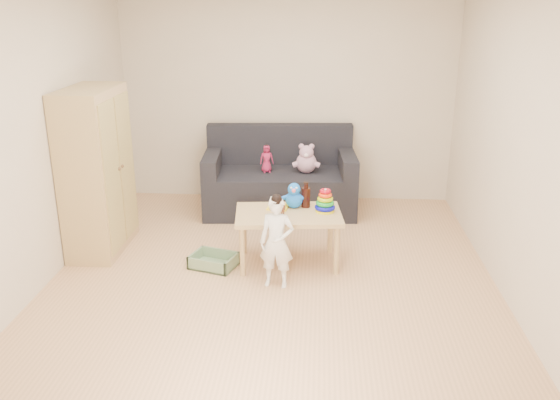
# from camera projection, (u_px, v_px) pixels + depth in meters

# --- Properties ---
(room) EXTENTS (4.50, 4.50, 4.50)m
(room) POSITION_uv_depth(u_px,v_px,m) (272.00, 137.00, 5.02)
(room) COLOR tan
(room) RESTS_ON ground
(wardrobe) EXTENTS (0.45, 0.90, 1.62)m
(wardrobe) POSITION_uv_depth(u_px,v_px,m) (97.00, 171.00, 5.78)
(wardrobe) COLOR tan
(wardrobe) RESTS_ON ground
(sofa) EXTENTS (1.80, 0.99, 0.49)m
(sofa) POSITION_uv_depth(u_px,v_px,m) (280.00, 191.00, 6.99)
(sofa) COLOR black
(sofa) RESTS_ON ground
(play_table) EXTENTS (1.04, 0.72, 0.52)m
(play_table) POSITION_uv_depth(u_px,v_px,m) (288.00, 238.00, 5.61)
(play_table) COLOR tan
(play_table) RESTS_ON ground
(storage_bin) EXTENTS (0.48, 0.42, 0.12)m
(storage_bin) POSITION_uv_depth(u_px,v_px,m) (214.00, 261.00, 5.61)
(storage_bin) COLOR gray
(storage_bin) RESTS_ON ground
(toddler) EXTENTS (0.32, 0.23, 0.81)m
(toddler) POSITION_uv_depth(u_px,v_px,m) (277.00, 243.00, 5.14)
(toddler) COLOR white
(toddler) RESTS_ON ground
(pink_bear) EXTENTS (0.25, 0.22, 0.29)m
(pink_bear) POSITION_uv_depth(u_px,v_px,m) (306.00, 160.00, 6.81)
(pink_bear) COLOR #C893B2
(pink_bear) RESTS_ON sofa
(doll) EXTENTS (0.18, 0.14, 0.31)m
(doll) POSITION_uv_depth(u_px,v_px,m) (267.00, 159.00, 6.82)
(doll) COLOR #AB204B
(doll) RESTS_ON sofa
(ring_stacker) EXTENTS (0.19, 0.19, 0.22)m
(ring_stacker) POSITION_uv_depth(u_px,v_px,m) (325.00, 203.00, 5.53)
(ring_stacker) COLOR #FFEA0D
(ring_stacker) RESTS_ON play_table
(brown_bottle) EXTENTS (0.09, 0.09, 0.25)m
(brown_bottle) POSITION_uv_depth(u_px,v_px,m) (306.00, 196.00, 5.64)
(brown_bottle) COLOR black
(brown_bottle) RESTS_ON play_table
(blue_plush) EXTENTS (0.25, 0.23, 0.25)m
(blue_plush) POSITION_uv_depth(u_px,v_px,m) (294.00, 195.00, 5.63)
(blue_plush) COLOR #1C78FF
(blue_plush) RESTS_ON play_table
(wooden_figure) EXTENTS (0.06, 0.06, 0.12)m
(wooden_figure) POSITION_uv_depth(u_px,v_px,m) (283.00, 208.00, 5.47)
(wooden_figure) COLOR brown
(wooden_figure) RESTS_ON play_table
(yellow_book) EXTENTS (0.21, 0.21, 0.01)m
(yellow_book) POSITION_uv_depth(u_px,v_px,m) (278.00, 207.00, 5.65)
(yellow_book) COLOR yellow
(yellow_book) RESTS_ON play_table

